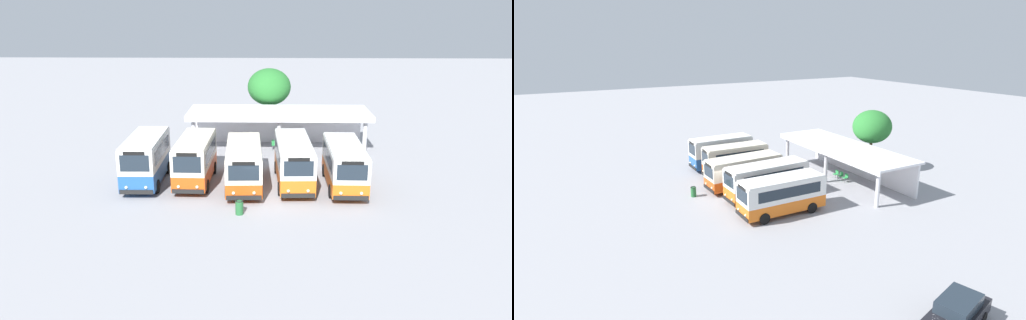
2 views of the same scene
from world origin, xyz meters
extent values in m
plane|color=#939399|center=(0.00, 0.00, 0.00)|extent=(180.00, 180.00, 0.00)
cylinder|color=black|center=(-7.09, 0.92, 0.45)|extent=(0.23, 0.90, 0.90)
cylinder|color=black|center=(-9.28, 0.88, 0.45)|extent=(0.23, 0.90, 0.90)
cylinder|color=black|center=(-7.15, 4.99, 0.45)|extent=(0.23, 0.90, 0.90)
cylinder|color=black|center=(-9.35, 4.95, 0.45)|extent=(0.23, 0.90, 0.90)
cube|color=#23569E|center=(-8.22, 2.93, 0.97)|extent=(2.40, 6.60, 1.18)
cube|color=silver|center=(-8.22, 2.93, 2.39)|extent=(2.40, 6.60, 1.67)
cube|color=silver|center=(-8.22, 2.93, 3.29)|extent=(2.33, 6.40, 0.12)
cube|color=black|center=(-8.16, -0.38, 0.52)|extent=(2.18, 0.14, 0.28)
cube|color=#1E2833|center=(-8.16, -0.33, 2.44)|extent=(1.88, 0.08, 1.08)
cube|color=black|center=(-8.16, -0.33, 3.11)|extent=(1.38, 0.07, 0.24)
cube|color=#1E2833|center=(-7.08, 3.05, 2.44)|extent=(0.13, 5.25, 0.92)
cube|color=#1E2833|center=(-9.36, 3.01, 2.44)|extent=(0.13, 5.25, 0.92)
sphere|color=#EAEACC|center=(-7.53, -0.36, 0.83)|extent=(0.20, 0.20, 0.20)
sphere|color=#EAEACC|center=(-8.79, -0.38, 0.83)|extent=(0.20, 0.20, 0.20)
cylinder|color=black|center=(-3.78, 1.04, 0.45)|extent=(0.24, 0.90, 0.90)
cylinder|color=black|center=(-5.88, 1.09, 0.45)|extent=(0.24, 0.90, 0.90)
cylinder|color=black|center=(-3.68, 5.02, 0.45)|extent=(0.24, 0.90, 0.90)
cylinder|color=black|center=(-5.79, 5.07, 0.45)|extent=(0.24, 0.90, 0.90)
cube|color=#D14C14|center=(-4.78, 3.05, 0.91)|extent=(2.35, 6.47, 1.06)
cube|color=beige|center=(-4.78, 3.05, 2.27)|extent=(2.35, 6.47, 1.66)
cube|color=beige|center=(-4.78, 3.05, 3.16)|extent=(2.28, 6.28, 0.12)
cube|color=black|center=(-4.86, -0.19, 0.52)|extent=(2.09, 0.15, 0.28)
cube|color=#1E2833|center=(-4.86, -0.14, 2.32)|extent=(1.81, 0.09, 1.08)
cube|color=black|center=(-4.86, -0.14, 2.98)|extent=(1.32, 0.08, 0.24)
cube|color=#1E2833|center=(-3.69, 3.13, 2.32)|extent=(0.16, 5.14, 0.91)
cube|color=#1E2833|center=(-5.87, 3.18, 2.32)|extent=(0.16, 5.14, 0.91)
sphere|color=#EAEACC|center=(-4.25, -0.19, 0.83)|extent=(0.20, 0.20, 0.20)
sphere|color=#EAEACC|center=(-5.46, -0.17, 0.83)|extent=(0.20, 0.20, 0.20)
cylinder|color=black|center=(-0.13, 0.21, 0.45)|extent=(0.26, 0.91, 0.90)
cylinder|color=black|center=(-2.37, 0.12, 0.45)|extent=(0.26, 0.91, 0.90)
cylinder|color=black|center=(-0.32, 4.62, 0.45)|extent=(0.26, 0.91, 0.90)
cylinder|color=black|center=(-2.56, 4.52, 0.45)|extent=(0.26, 0.91, 0.90)
cube|color=#D14C14|center=(-1.35, 2.37, 0.85)|extent=(2.64, 7.20, 0.94)
cube|color=beige|center=(-1.35, 2.37, 2.09)|extent=(2.64, 7.20, 1.54)
cube|color=beige|center=(-1.35, 2.37, 2.92)|extent=(2.56, 6.98, 0.12)
cube|color=black|center=(-1.19, -1.21, 0.52)|extent=(2.23, 0.19, 0.28)
cube|color=#1E2833|center=(-1.19, -1.17, 2.14)|extent=(1.92, 0.13, 1.00)
cube|color=black|center=(-1.19, -1.17, 2.74)|extent=(1.41, 0.11, 0.24)
cube|color=#1E2833|center=(-0.19, 2.52, 2.14)|extent=(0.28, 5.68, 0.85)
cube|color=#1E2833|center=(-2.51, 2.42, 2.14)|extent=(0.28, 5.68, 0.85)
sphere|color=#EAEACC|center=(-0.55, -1.18, 0.83)|extent=(0.20, 0.20, 0.20)
sphere|color=#EAEACC|center=(-1.84, -1.23, 0.83)|extent=(0.20, 0.20, 0.20)
cylinder|color=black|center=(3.26, 0.70, 0.45)|extent=(0.25, 0.91, 0.90)
cylinder|color=black|center=(1.09, 0.62, 0.45)|extent=(0.25, 0.91, 0.90)
cylinder|color=black|center=(3.09, 5.26, 0.45)|extent=(0.25, 0.91, 0.90)
cylinder|color=black|center=(0.92, 5.18, 0.45)|extent=(0.25, 0.91, 0.90)
cube|color=orange|center=(2.09, 2.94, 0.93)|extent=(2.54, 7.44, 1.10)
cube|color=silver|center=(2.09, 2.94, 2.25)|extent=(2.54, 7.44, 1.53)
cube|color=silver|center=(2.09, 2.94, 3.07)|extent=(2.46, 7.22, 0.12)
cube|color=black|center=(2.23, -0.77, 0.52)|extent=(2.16, 0.18, 0.28)
cube|color=#1E2833|center=(2.22, -0.73, 2.30)|extent=(1.87, 0.12, 1.00)
cube|color=black|center=(2.22, -0.73, 2.89)|extent=(1.37, 0.10, 0.24)
cube|color=#1E2833|center=(3.21, 3.08, 2.30)|extent=(0.25, 5.89, 0.84)
cube|color=#1E2833|center=(0.96, 3.00, 2.30)|extent=(0.25, 5.89, 0.84)
sphere|color=#EAEACC|center=(2.85, -0.74, 0.83)|extent=(0.20, 0.20, 0.20)
sphere|color=#EAEACC|center=(1.60, -0.78, 0.83)|extent=(0.20, 0.20, 0.20)
cylinder|color=black|center=(6.62, 0.24, 0.45)|extent=(0.23, 0.90, 0.90)
cylinder|color=black|center=(4.40, 0.25, 0.45)|extent=(0.23, 0.90, 0.90)
cylinder|color=black|center=(6.65, 4.54, 0.45)|extent=(0.23, 0.90, 0.90)
cylinder|color=black|center=(4.43, 4.56, 0.45)|extent=(0.23, 0.90, 0.90)
cube|color=orange|center=(5.53, 2.40, 0.87)|extent=(2.37, 6.96, 0.97)
cube|color=silver|center=(5.53, 2.40, 2.13)|extent=(2.37, 6.96, 1.56)
cube|color=silver|center=(5.53, 2.40, 2.97)|extent=(2.30, 6.75, 0.12)
cube|color=black|center=(5.50, -1.11, 0.52)|extent=(2.20, 0.12, 0.28)
cube|color=#1E2833|center=(5.50, -1.06, 2.18)|extent=(1.90, 0.06, 1.01)
cube|color=black|center=(5.50, -1.06, 2.79)|extent=(1.39, 0.06, 0.24)
cube|color=#1E2833|center=(6.68, 2.49, 2.18)|extent=(0.08, 5.56, 0.86)
cube|color=#1E2833|center=(4.38, 2.50, 2.18)|extent=(0.08, 5.56, 0.86)
sphere|color=#EAEACC|center=(6.14, -1.10, 0.83)|extent=(0.20, 0.20, 0.20)
sphere|color=#EAEACC|center=(4.86, -1.09, 0.83)|extent=(0.20, 0.20, 0.20)
cylinder|color=silver|center=(-5.86, 9.92, 1.60)|extent=(0.36, 0.36, 3.20)
cylinder|color=silver|center=(1.22, 9.92, 1.60)|extent=(0.36, 0.36, 3.20)
cylinder|color=silver|center=(8.30, 9.92, 1.60)|extent=(0.36, 0.36, 3.20)
cube|color=white|center=(1.22, 14.20, 1.60)|extent=(14.96, 0.20, 3.20)
cube|color=white|center=(1.22, 11.96, 3.30)|extent=(15.46, 5.19, 0.20)
cube|color=white|center=(1.22, 9.42, 3.06)|extent=(15.46, 0.10, 0.28)
cylinder|color=slate|center=(1.05, 11.28, 0.22)|extent=(0.03, 0.03, 0.44)
cylinder|color=slate|center=(0.70, 11.27, 0.22)|extent=(0.03, 0.03, 0.44)
cylinder|color=slate|center=(1.03, 11.63, 0.22)|extent=(0.03, 0.03, 0.44)
cylinder|color=slate|center=(0.68, 11.62, 0.22)|extent=(0.03, 0.03, 0.44)
cube|color=#2D8C47|center=(0.86, 11.45, 0.46)|extent=(0.46, 0.46, 0.04)
cube|color=#2D8C47|center=(0.86, 11.65, 0.66)|extent=(0.44, 0.06, 0.40)
cylinder|color=slate|center=(1.71, 11.33, 0.22)|extent=(0.03, 0.03, 0.44)
cylinder|color=slate|center=(1.36, 11.32, 0.22)|extent=(0.03, 0.03, 0.44)
cylinder|color=slate|center=(1.70, 11.68, 0.22)|extent=(0.03, 0.03, 0.44)
cylinder|color=slate|center=(1.35, 11.67, 0.22)|extent=(0.03, 0.03, 0.44)
cube|color=#2D8C47|center=(1.53, 11.50, 0.46)|extent=(0.46, 0.46, 0.04)
cube|color=#2D8C47|center=(1.52, 11.70, 0.66)|extent=(0.44, 0.06, 0.40)
cylinder|color=slate|center=(2.38, 11.39, 0.22)|extent=(0.03, 0.03, 0.44)
cylinder|color=slate|center=(2.03, 11.38, 0.22)|extent=(0.03, 0.03, 0.44)
cylinder|color=slate|center=(2.37, 11.74, 0.22)|extent=(0.03, 0.03, 0.44)
cylinder|color=slate|center=(2.02, 11.73, 0.22)|extent=(0.03, 0.03, 0.44)
cube|color=#2D8C47|center=(2.20, 11.56, 0.46)|extent=(0.46, 0.46, 0.04)
cube|color=#2D8C47|center=(2.19, 11.76, 0.66)|extent=(0.44, 0.06, 0.40)
cylinder|color=brown|center=(0.40, 16.33, 1.61)|extent=(0.32, 0.32, 3.22)
ellipsoid|color=#28722D|center=(0.40, 16.33, 4.73)|extent=(4.03, 4.03, 3.42)
cylinder|color=#266633|center=(-1.40, -2.59, 0.42)|extent=(0.48, 0.48, 0.85)
torus|color=black|center=(-1.40, -2.59, 0.87)|extent=(0.49, 0.49, 0.06)
camera|label=1|loc=(0.24, -30.59, 12.08)|focal=35.40mm
camera|label=2|loc=(31.00, -12.89, 13.33)|focal=28.21mm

